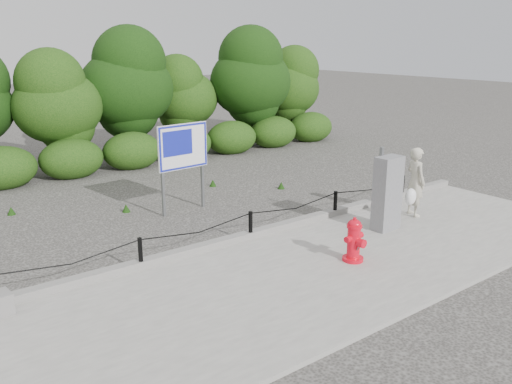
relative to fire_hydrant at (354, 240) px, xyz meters
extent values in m
plane|color=#2D2B28|center=(-0.84, 2.11, -0.49)|extent=(90.00, 90.00, 0.00)
cube|color=gray|center=(-0.84, 0.11, -0.45)|extent=(14.00, 4.00, 0.08)
cube|color=slate|center=(-0.84, 2.16, -0.34)|extent=(14.00, 0.22, 0.14)
cube|color=black|center=(-3.34, 2.11, -0.11)|extent=(0.06, 0.06, 0.60)
cube|color=black|center=(-0.84, 2.11, -0.11)|extent=(0.06, 0.06, 0.60)
cube|color=black|center=(1.66, 2.11, -0.11)|extent=(0.06, 0.06, 0.60)
cube|color=black|center=(4.16, 2.11, -0.11)|extent=(0.06, 0.06, 0.60)
cylinder|color=black|center=(-4.59, 2.11, 0.11)|extent=(2.50, 0.02, 0.02)
cylinder|color=black|center=(-2.09, 2.11, 0.11)|extent=(2.50, 0.02, 0.02)
cylinder|color=black|center=(0.41, 2.11, 0.11)|extent=(2.50, 0.02, 0.02)
cylinder|color=black|center=(2.91, 2.11, 0.11)|extent=(2.50, 0.02, 0.02)
cylinder|color=black|center=(-1.84, 10.71, 0.45)|extent=(0.18, 0.18, 1.88)
ellipsoid|color=#204810|center=(-1.84, 10.71, 1.76)|extent=(2.78, 2.40, 3.00)
cylinder|color=black|center=(0.66, 11.11, 0.62)|extent=(0.18, 0.18, 2.22)
ellipsoid|color=#204810|center=(0.66, 11.11, 2.18)|extent=(3.29, 2.84, 3.55)
cylinder|color=black|center=(3.16, 11.51, 0.38)|extent=(0.18, 0.18, 1.73)
ellipsoid|color=#204810|center=(3.16, 11.51, 1.59)|extent=(2.57, 2.22, 2.77)
cylinder|color=black|center=(5.66, 10.71, 0.63)|extent=(0.18, 0.18, 2.24)
ellipsoid|color=#204810|center=(5.66, 10.71, 2.20)|extent=(3.32, 2.87, 3.59)
cylinder|color=black|center=(7.96, 11.11, 0.45)|extent=(0.18, 0.18, 1.87)
ellipsoid|color=#204810|center=(7.96, 11.11, 1.75)|extent=(2.77, 2.39, 2.99)
cylinder|color=red|center=(0.00, 0.01, -0.37)|extent=(0.43, 0.43, 0.07)
cylinder|color=red|center=(0.00, 0.01, -0.04)|extent=(0.26, 0.26, 0.60)
cylinder|color=red|center=(0.00, 0.01, 0.28)|extent=(0.31, 0.31, 0.06)
ellipsoid|color=red|center=(0.00, 0.01, 0.31)|extent=(0.27, 0.27, 0.19)
cylinder|color=red|center=(0.00, 0.01, 0.42)|extent=(0.07, 0.07, 0.06)
cylinder|color=red|center=(-0.17, 0.00, 0.06)|extent=(0.12, 0.13, 0.12)
cylinder|color=red|center=(0.17, 0.02, 0.06)|extent=(0.12, 0.13, 0.12)
cylinder|color=red|center=(0.01, -0.17, -0.01)|extent=(0.18, 0.14, 0.17)
cylinder|color=slate|center=(-0.03, -0.14, -0.10)|extent=(0.01, 0.06, 0.13)
imported|color=#B5AF9B|center=(3.17, 1.01, 0.41)|extent=(0.56, 0.69, 1.63)
ellipsoid|color=white|center=(2.82, 0.86, 0.14)|extent=(0.29, 0.23, 0.39)
cube|color=gray|center=(1.87, 0.78, 0.41)|extent=(0.63, 0.38, 1.63)
cube|color=slate|center=(1.87, 1.00, 0.49)|extent=(0.07, 0.07, 1.80)
cube|color=slate|center=(-1.46, 4.74, 0.60)|extent=(0.07, 0.07, 2.18)
cube|color=slate|center=(-0.31, 4.81, 0.60)|extent=(0.07, 0.07, 2.18)
cube|color=white|center=(-0.88, 4.73, 1.15)|extent=(1.36, 0.13, 1.09)
cube|color=#151E9D|center=(-0.88, 4.71, 1.15)|extent=(1.33, 0.09, 1.06)
cube|color=#151E9D|center=(-1.04, 4.69, 1.26)|extent=(0.82, 0.06, 0.60)
camera|label=1|loc=(-7.24, -6.40, 3.66)|focal=38.00mm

